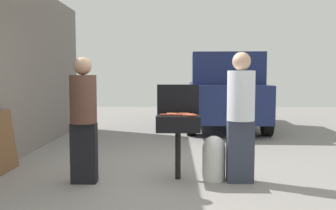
# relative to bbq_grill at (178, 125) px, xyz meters

# --- Properties ---
(ground_plane) EXTENTS (24.00, 24.00, 0.00)m
(ground_plane) POSITION_rel_bbq_grill_xyz_m (-0.23, 0.09, -0.76)
(ground_plane) COLOR gray
(house_wall_side) EXTENTS (0.24, 8.00, 3.18)m
(house_wall_side) POSITION_rel_bbq_grill_xyz_m (-2.87, 1.09, 0.84)
(house_wall_side) COLOR slate
(house_wall_side) RESTS_ON ground
(bbq_grill) EXTENTS (0.60, 0.44, 0.90)m
(bbq_grill) POSITION_rel_bbq_grill_xyz_m (0.00, 0.00, 0.00)
(bbq_grill) COLOR black
(bbq_grill) RESTS_ON ground
(grill_lid_open) EXTENTS (0.60, 0.05, 0.42)m
(grill_lid_open) POSITION_rel_bbq_grill_xyz_m (0.00, 0.22, 0.35)
(grill_lid_open) COLOR black
(grill_lid_open) RESTS_ON bbq_grill
(hot_dog_0) EXTENTS (0.13, 0.03, 0.03)m
(hot_dog_0) POSITION_rel_bbq_grill_xyz_m (0.12, -0.11, 0.15)
(hot_dog_0) COLOR #C6593D
(hot_dog_0) RESTS_ON bbq_grill
(hot_dog_1) EXTENTS (0.13, 0.04, 0.03)m
(hot_dog_1) POSITION_rel_bbq_grill_xyz_m (-0.09, 0.09, 0.15)
(hot_dog_1) COLOR #C6593D
(hot_dog_1) RESTS_ON bbq_grill
(hot_dog_2) EXTENTS (0.13, 0.03, 0.03)m
(hot_dog_2) POSITION_rel_bbq_grill_xyz_m (0.09, 0.07, 0.15)
(hot_dog_2) COLOR #B74C33
(hot_dog_2) RESTS_ON bbq_grill
(hot_dog_3) EXTENTS (0.13, 0.04, 0.03)m
(hot_dog_3) POSITION_rel_bbq_grill_xyz_m (0.14, 0.00, 0.15)
(hot_dog_3) COLOR #B74C33
(hot_dog_3) RESTS_ON bbq_grill
(hot_dog_4) EXTENTS (0.13, 0.04, 0.03)m
(hot_dog_4) POSITION_rel_bbq_grill_xyz_m (0.01, -0.06, 0.15)
(hot_dog_4) COLOR #B74C33
(hot_dog_4) RESTS_ON bbq_grill
(hot_dog_5) EXTENTS (0.13, 0.03, 0.03)m
(hot_dog_5) POSITION_rel_bbq_grill_xyz_m (0.08, -0.03, 0.15)
(hot_dog_5) COLOR #B74C33
(hot_dog_5) RESTS_ON bbq_grill
(hot_dog_6) EXTENTS (0.13, 0.04, 0.03)m
(hot_dog_6) POSITION_rel_bbq_grill_xyz_m (-0.09, 0.03, 0.15)
(hot_dog_6) COLOR #C6593D
(hot_dog_6) RESTS_ON bbq_grill
(hot_dog_7) EXTENTS (0.13, 0.03, 0.03)m
(hot_dog_7) POSITION_rel_bbq_grill_xyz_m (0.07, 0.12, 0.15)
(hot_dog_7) COLOR #B74C33
(hot_dog_7) RESTS_ON bbq_grill
(hot_dog_8) EXTENTS (0.13, 0.03, 0.03)m
(hot_dog_8) POSITION_rel_bbq_grill_xyz_m (0.19, -0.16, 0.15)
(hot_dog_8) COLOR #AD4228
(hot_dog_8) RESTS_ON bbq_grill
(hot_dog_9) EXTENTS (0.13, 0.03, 0.03)m
(hot_dog_9) POSITION_rel_bbq_grill_xyz_m (-0.10, -0.03, 0.15)
(hot_dog_9) COLOR #B74C33
(hot_dog_9) RESTS_ON bbq_grill
(hot_dog_10) EXTENTS (0.13, 0.04, 0.03)m
(hot_dog_10) POSITION_rel_bbq_grill_xyz_m (0.17, -0.07, 0.15)
(hot_dog_10) COLOR #C6593D
(hot_dog_10) RESTS_ON bbq_grill
(hot_dog_11) EXTENTS (0.13, 0.03, 0.03)m
(hot_dog_11) POSITION_rel_bbq_grill_xyz_m (-0.02, 0.06, 0.15)
(hot_dog_11) COLOR #B74C33
(hot_dog_11) RESTS_ON bbq_grill
(hot_dog_12) EXTENTS (0.13, 0.04, 0.03)m
(hot_dog_12) POSITION_rel_bbq_grill_xyz_m (-0.18, -0.06, 0.15)
(hot_dog_12) COLOR #B74C33
(hot_dog_12) RESTS_ON bbq_grill
(propane_tank) EXTENTS (0.32, 0.32, 0.62)m
(propane_tank) POSITION_rel_bbq_grill_xyz_m (0.50, -0.04, -0.44)
(propane_tank) COLOR silver
(propane_tank) RESTS_ON ground
(person_left) EXTENTS (0.35, 0.35, 1.69)m
(person_left) POSITION_rel_bbq_grill_xyz_m (-1.27, -0.21, 0.16)
(person_left) COLOR black
(person_left) RESTS_ON ground
(person_right) EXTENTS (0.37, 0.37, 1.76)m
(person_right) POSITION_rel_bbq_grill_xyz_m (0.84, -0.14, 0.20)
(person_right) COLOR #333847
(person_right) RESTS_ON ground
(parked_minivan) EXTENTS (2.17, 4.47, 2.02)m
(parked_minivan) POSITION_rel_bbq_grill_xyz_m (1.32, 5.27, 0.27)
(parked_minivan) COLOR navy
(parked_minivan) RESTS_ON ground
(leaning_board) EXTENTS (0.15, 0.90, 0.92)m
(leaning_board) POSITION_rel_bbq_grill_xyz_m (-2.62, 0.27, -0.30)
(leaning_board) COLOR brown
(leaning_board) RESTS_ON ground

